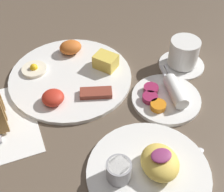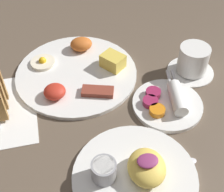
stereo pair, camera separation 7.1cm
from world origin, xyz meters
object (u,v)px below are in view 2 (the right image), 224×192
at_px(coffee_cup, 193,61).
at_px(plate_condiments, 168,102).
at_px(plate_breakfast, 78,71).
at_px(plate_foreground, 135,173).

bearing_deg(coffee_cup, plate_condiments, -135.20).
height_order(plate_breakfast, plate_foreground, plate_foreground).
distance_m(plate_breakfast, plate_condiments, 0.25).
height_order(plate_foreground, coffee_cup, coffee_cup).
bearing_deg(plate_condiments, plate_breakfast, 139.71).
xyz_separation_m(plate_foreground, coffee_cup, (0.23, 0.26, 0.02)).
relative_size(plate_breakfast, plate_condiments, 1.78).
height_order(plate_breakfast, coffee_cup, coffee_cup).
xyz_separation_m(plate_condiments, coffee_cup, (0.10, 0.10, 0.02)).
distance_m(plate_condiments, coffee_cup, 0.14).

